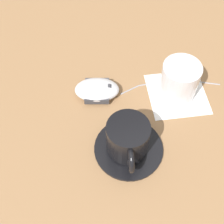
% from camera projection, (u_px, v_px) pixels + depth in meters
% --- Properties ---
extents(ground_plane, '(3.00, 3.00, 0.00)m').
position_uv_depth(ground_plane, '(154.00, 116.00, 0.65)').
color(ground_plane, olive).
extents(saucer, '(0.13, 0.13, 0.01)m').
position_uv_depth(saucer, '(129.00, 148.00, 0.61)').
color(saucer, black).
rests_on(saucer, ground).
extents(coffee_cup, '(0.08, 0.11, 0.07)m').
position_uv_depth(coffee_cup, '(128.00, 138.00, 0.57)').
color(coffee_cup, black).
rests_on(coffee_cup, saucer).
extents(computer_mouse, '(0.11, 0.09, 0.03)m').
position_uv_depth(computer_mouse, '(97.00, 90.00, 0.67)').
color(computer_mouse, silver).
rests_on(computer_mouse, ground).
extents(mouse_cable, '(0.22, 0.06, 0.00)m').
position_uv_depth(mouse_cable, '(169.00, 83.00, 0.70)').
color(mouse_cable, gray).
rests_on(mouse_cable, ground).
extents(napkin_under_glass, '(0.15, 0.15, 0.00)m').
position_uv_depth(napkin_under_glass, '(177.00, 94.00, 0.69)').
color(napkin_under_glass, white).
rests_on(napkin_under_glass, ground).
extents(drinking_glass, '(0.08, 0.08, 0.08)m').
position_uv_depth(drinking_glass, '(179.00, 81.00, 0.65)').
color(drinking_glass, silver).
rests_on(drinking_glass, napkin_under_glass).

